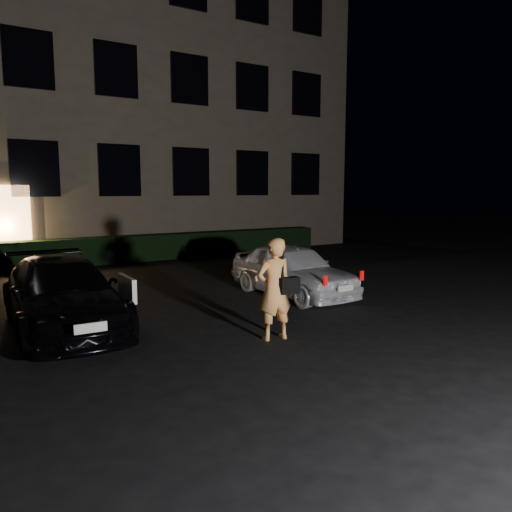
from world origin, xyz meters
TOP-DOWN VIEW (x-y plane):
  - ground at (0.00, 0.00)m, footprint 80.00×80.00m
  - building at (-0.00, 14.99)m, footprint 20.00×8.11m
  - hedge at (0.00, 10.50)m, footprint 15.00×0.70m
  - sedan at (-3.50, 3.21)m, footprint 1.83×4.23m
  - hatch at (1.41, 3.25)m, footprint 1.46×3.47m
  - man at (-0.81, 0.74)m, footprint 0.67×0.44m

SIDE VIEW (x-z plane):
  - ground at x=0.00m, z-range 0.00..0.00m
  - hedge at x=0.00m, z-range 0.00..0.85m
  - hatch at x=1.41m, z-range 0.00..1.17m
  - sedan at x=-3.50m, z-range 0.00..1.19m
  - man at x=-0.81m, z-range 0.00..1.63m
  - building at x=0.00m, z-range 0.00..12.00m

